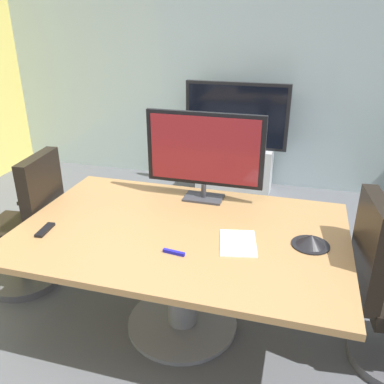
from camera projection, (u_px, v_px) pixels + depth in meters
name	position (u px, v px, depth m)	size (l,w,h in m)	color
ground_plane	(172.00, 321.00, 2.85)	(7.34, 7.34, 0.00)	#515459
wall_back_glass_partition	(244.00, 75.00, 4.80)	(6.34, 0.10, 2.68)	#9EB2B7
conference_table	(181.00, 253.00, 2.59)	(2.04, 1.33, 0.76)	olive
office_chair_left	(28.00, 233.00, 3.08)	(0.62, 0.60, 1.09)	#4C4C51
tv_monitor	(204.00, 152.00, 2.80)	(0.84, 0.18, 0.64)	#333338
wall_display_unit	(235.00, 155.00, 4.85)	(1.20, 0.36, 1.31)	#B7BABC
conference_phone	(311.00, 241.00, 2.33)	(0.22, 0.22, 0.07)	black
remote_control	(45.00, 230.00, 2.49)	(0.05, 0.17, 0.02)	black
whiteboard_marker	(174.00, 252.00, 2.25)	(0.13, 0.02, 0.02)	#1919A5
paper_notepad	(238.00, 243.00, 2.36)	(0.21, 0.30, 0.01)	white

